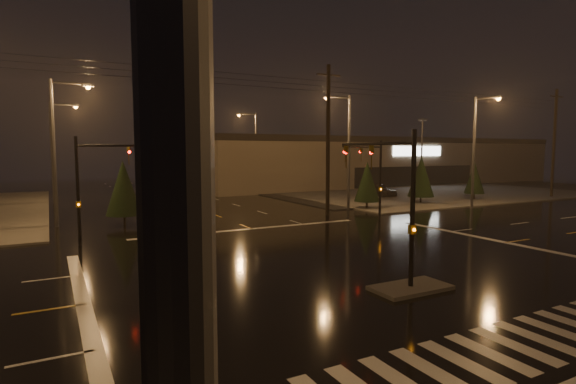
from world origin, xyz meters
name	(u,v)px	position (x,y,z in m)	size (l,w,h in m)	color
ground	(348,266)	(0.00, 0.00, 0.00)	(140.00, 140.00, 0.00)	black
sidewalk_ne	(399,189)	(30.00, 30.00, 0.06)	(36.00, 36.00, 0.12)	#46443F
median_island	(411,288)	(0.00, -4.00, 0.07)	(3.00, 1.60, 0.15)	#46443F
crosswalk	(538,338)	(0.00, -9.00, 0.01)	(15.00, 2.60, 0.01)	beige
stop_bar_far	(252,229)	(0.00, 11.00, 0.01)	(16.00, 0.50, 0.01)	beige
parking_lot	(437,189)	(35.00, 28.00, 0.04)	(50.00, 24.00, 0.08)	black
retail_building	(358,159)	(35.00, 45.99, 3.84)	(60.20, 28.30, 7.20)	#685B4A
signal_mast_median	(396,189)	(0.00, -3.07, 3.75)	(0.25, 4.59, 6.00)	black
signal_mast_ne	(373,170)	(9.50, 10.14, 3.79)	(4.84, 1.86, 6.00)	black
signal_mast_nw	(98,177)	(-9.50, 10.14, 3.79)	(4.84, 1.86, 6.00)	black
streetlight_1	(59,142)	(-11.18, 18.00, 5.80)	(2.77, 0.32, 10.00)	#38383A
streetlight_2	(55,145)	(-11.18, 34.00, 5.80)	(2.77, 0.32, 10.00)	#38383A
streetlight_3	(346,144)	(11.18, 16.00, 5.80)	(2.77, 0.32, 10.00)	#38383A
streetlight_4	(254,146)	(11.18, 36.00, 5.80)	(2.77, 0.32, 10.00)	#38383A
streetlight_6	(477,144)	(22.00, 11.18, 5.80)	(0.32, 2.77, 10.00)	#38383A
utility_pole_1	(328,139)	(8.00, 14.00, 6.13)	(2.20, 0.32, 12.00)	black
utility_pole_2	(554,143)	(38.00, 14.00, 6.13)	(2.20, 0.32, 12.00)	black
conifer_0	(367,182)	(13.25, 15.60, 2.48)	(2.28, 2.28, 4.26)	black
conifer_1	(421,176)	(20.63, 16.49, 2.70)	(2.56, 2.56, 4.70)	black
conifer_2	(475,178)	(28.04, 16.25, 2.33)	(2.09, 2.09, 3.97)	black
conifer_3	(123,188)	(-7.27, 16.79, 2.64)	(2.48, 2.48, 4.58)	black
car_parked	(378,190)	(21.18, 23.78, 0.81)	(1.92, 4.78, 1.63)	black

